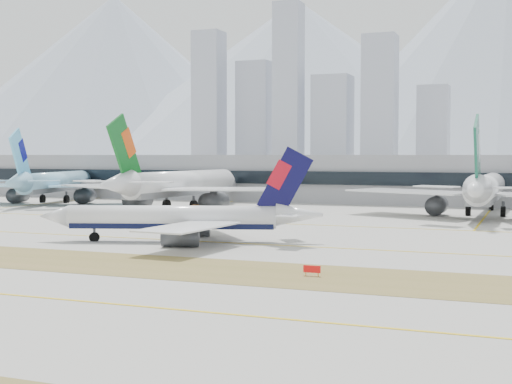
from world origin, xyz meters
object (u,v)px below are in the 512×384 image
at_px(widebody_eva, 178,185).
at_px(terminal, 370,178).
at_px(widebody_cathay, 485,190).
at_px(widebody_korean, 53,183).
at_px(taxiing_airliner, 182,219).

xyz_separation_m(widebody_eva, terminal, (40.37, 58.32, 0.81)).
distance_m(widebody_cathay, terminal, 62.96).
height_order(widebody_korean, widebody_eva, widebody_eva).
relative_size(taxiing_airliner, widebody_eva, 0.68).
distance_m(taxiing_airliner, terminal, 121.63).
relative_size(widebody_korean, widebody_eva, 0.88).
distance_m(widebody_eva, widebody_cathay, 79.84).
bearing_deg(terminal, widebody_eva, -124.69).
relative_size(widebody_korean, terminal, 0.22).
bearing_deg(widebody_eva, widebody_cathay, -80.19).
relative_size(widebody_eva, terminal, 0.25).
height_order(widebody_korean, terminal, widebody_korean).
distance_m(taxiing_airliner, widebody_eva, 71.64).
bearing_deg(widebody_korean, widebody_cathay, -105.10).
bearing_deg(taxiing_airliner, widebody_korean, -59.59).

